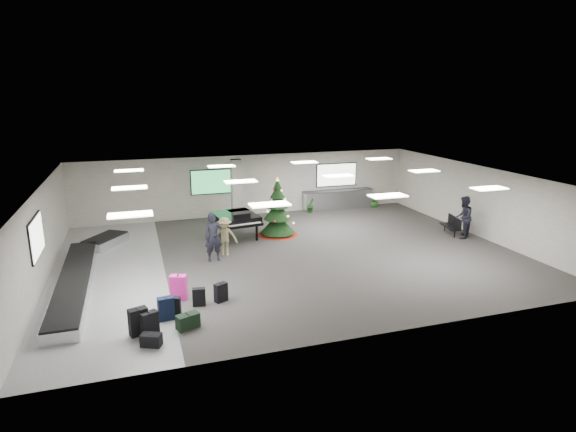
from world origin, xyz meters
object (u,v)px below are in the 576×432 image
object	(u,v)px
potted_plant_right	(374,200)
traveler_b	(225,236)
christmas_tree	(278,215)
service_counter	(338,199)
baggage_carousel	(82,272)
traveler_bench	(463,217)
bench	(452,224)
traveler_a	(214,237)
potted_plant_left	(310,205)
grand_piano	(236,219)
pink_suitcase	(179,287)

from	to	relation	value
potted_plant_right	traveler_b	bearing A→B (deg)	-149.92
christmas_tree	service_counter	bearing A→B (deg)	38.65
baggage_carousel	traveler_bench	xyz separation A→B (m)	(15.95, -0.09, 0.75)
bench	traveler_bench	size ratio (longest dim) A/B	0.73
traveler_b	traveler_a	bearing A→B (deg)	-121.14
traveler_b	potted_plant_right	world-z (taller)	traveler_b
bench	potted_plant_left	distance (m)	7.59
traveler_a	grand_piano	bearing A→B (deg)	58.17
grand_piano	traveler_bench	xyz separation A→B (m)	(9.71, -3.10, 0.04)
baggage_carousel	traveler_bench	size ratio (longest dim) A/B	5.05
service_counter	potted_plant_right	xyz separation A→B (m)	(2.14, -0.25, -0.14)
baggage_carousel	christmas_tree	bearing A→B (deg)	20.14
grand_piano	bench	bearing A→B (deg)	-22.87
service_counter	traveler_b	world-z (taller)	traveler_b
christmas_tree	traveler_bench	distance (m)	8.37
pink_suitcase	bench	distance (m)	13.19
bench	traveler_b	distance (m)	10.54
service_counter	pink_suitcase	distance (m)	13.69
traveler_b	traveler_bench	size ratio (longest dim) A/B	0.83
grand_piano	baggage_carousel	bearing A→B (deg)	-162.57
christmas_tree	potted_plant_left	xyz separation A→B (m)	(2.92, 3.47, -0.51)
potted_plant_right	potted_plant_left	bearing A→B (deg)	-179.71
service_counter	traveler_bench	world-z (taller)	traveler_bench
service_counter	pink_suitcase	world-z (taller)	service_counter
grand_piano	bench	distance (m)	9.93
grand_piano	potted_plant_right	size ratio (longest dim) A/B	3.04
christmas_tree	bench	size ratio (longest dim) A/B	1.92
traveler_a	potted_plant_left	xyz separation A→B (m)	(6.31, 6.10, -0.55)
service_counter	pink_suitcase	size ratio (longest dim) A/B	4.90
grand_piano	service_counter	bearing A→B (deg)	20.97
christmas_tree	traveler_bench	world-z (taller)	christmas_tree
pink_suitcase	bench	world-z (taller)	bench
christmas_tree	traveler_a	size ratio (longest dim) A/B	1.41
service_counter	traveler_a	bearing A→B (deg)	-141.67
traveler_b	christmas_tree	bearing A→B (deg)	51.04
potted_plant_right	pink_suitcase	bearing A→B (deg)	-141.76
christmas_tree	grand_piano	bearing A→B (deg)	179.33
service_counter	grand_piano	world-z (taller)	grand_piano
pink_suitcase	christmas_tree	size ratio (longest dim) A/B	0.31
baggage_carousel	traveler_a	xyz separation A→B (m)	(4.78, 0.36, 0.75)
traveler_bench	potted_plant_right	xyz separation A→B (m)	(-0.96, 6.57, -0.55)
baggage_carousel	pink_suitcase	distance (m)	4.24
potted_plant_right	traveler_a	bearing A→B (deg)	-149.05
service_counter	grand_piano	size ratio (longest dim) A/B	1.64
traveler_b	service_counter	bearing A→B (deg)	52.35
service_counter	christmas_tree	world-z (taller)	christmas_tree
christmas_tree	traveler_b	world-z (taller)	christmas_tree
baggage_carousel	traveler_bench	bearing A→B (deg)	-0.31
christmas_tree	bench	bearing A→B (deg)	-17.76
grand_piano	bench	size ratio (longest dim) A/B	1.76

